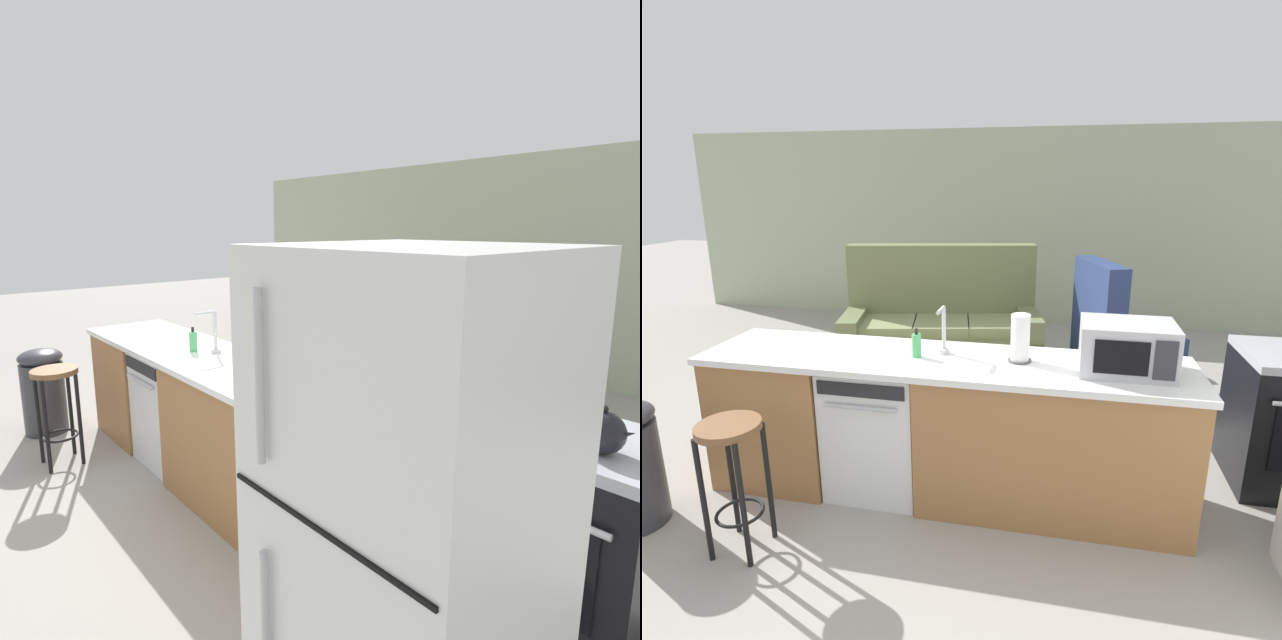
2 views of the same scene
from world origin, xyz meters
TOP-DOWN VIEW (x-y plane):
  - ground_plane at (0.00, 0.00)m, footprint 24.00×24.00m
  - wall_back at (0.30, 4.20)m, footprint 10.00×0.06m
  - kitchen_counter at (0.24, 0.00)m, footprint 2.94×0.66m
  - dishwasher at (-0.25, -0.00)m, footprint 0.58×0.61m
  - microwave at (1.20, -0.00)m, footprint 0.50×0.37m
  - sink_faucet at (0.15, 0.07)m, footprint 0.07×0.18m
  - paper_towel_roll at (0.61, 0.04)m, footprint 0.14×0.14m
  - soap_bottle at (-0.00, -0.01)m, footprint 0.06×0.06m
  - bar_stool at (-0.78, -0.73)m, footprint 0.32×0.32m
  - couch at (-0.41, 2.24)m, footprint 2.15×1.31m
  - armchair at (1.36, 2.09)m, footprint 1.03×1.06m

SIDE VIEW (x-z plane):
  - ground_plane at x=0.00m, z-range 0.00..0.00m
  - armchair at x=1.36m, z-range -0.25..0.95m
  - couch at x=-0.41m, z-range -0.24..1.03m
  - kitchen_counter at x=0.24m, z-range -0.03..0.87m
  - dishwasher at x=-0.25m, z-range 0.00..0.84m
  - bar_stool at x=-0.78m, z-range 0.17..0.91m
  - soap_bottle at x=0.00m, z-range 0.88..1.06m
  - sink_faucet at x=0.15m, z-range 0.88..1.18m
  - paper_towel_roll at x=0.61m, z-range 0.90..1.18m
  - microwave at x=1.20m, z-range 0.90..1.18m
  - wall_back at x=0.30m, z-range 0.00..2.60m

